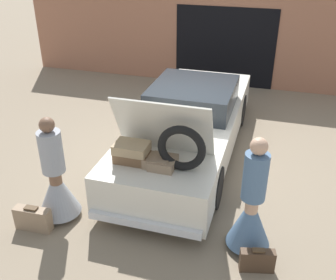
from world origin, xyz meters
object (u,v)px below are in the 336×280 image
(person_right, at_px, (251,211))
(person_left, at_px, (56,183))
(suitcase_beside_right_person, at_px, (257,260))
(car, at_px, (189,125))
(suitcase_beside_left_person, at_px, (33,219))

(person_right, bearing_deg, person_left, 78.45)
(suitcase_beside_right_person, bearing_deg, car, 120.17)
(suitcase_beside_left_person, bearing_deg, suitcase_beside_right_person, 2.15)
(person_right, relative_size, suitcase_beside_left_person, 3.12)
(car, bearing_deg, suitcase_beside_right_person, -59.83)
(suitcase_beside_left_person, height_order, suitcase_beside_right_person, suitcase_beside_left_person)
(suitcase_beside_left_person, relative_size, suitcase_beside_right_person, 1.19)
(person_right, distance_m, suitcase_beside_right_person, 0.64)
(car, distance_m, suitcase_beside_right_person, 3.27)
(person_right, xyz_separation_m, suitcase_beside_left_person, (-3.13, -0.53, -0.44))
(car, distance_m, person_left, 2.91)
(person_right, bearing_deg, suitcase_beside_left_person, 85.65)
(person_left, xyz_separation_m, person_right, (2.92, 0.13, 0.02))
(person_left, height_order, suitcase_beside_right_person, person_left)
(suitcase_beside_right_person, bearing_deg, person_right, 112.31)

